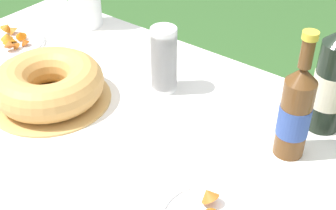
% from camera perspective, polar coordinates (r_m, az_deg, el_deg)
% --- Properties ---
extents(garden_table, '(1.53, 1.24, 0.74)m').
position_cam_1_polar(garden_table, '(1.14, -11.03, -9.25)').
color(garden_table, '#A87A47').
rests_on(garden_table, ground_plane).
extents(tablecloth, '(1.54, 1.25, 0.10)m').
position_cam_1_polar(tablecloth, '(1.11, -11.33, -7.37)').
color(tablecloth, white).
rests_on(tablecloth, garden_table).
extents(bundt_cake, '(0.32, 0.32, 0.11)m').
position_cam_1_polar(bundt_cake, '(1.28, -14.36, 2.48)').
color(bundt_cake, tan).
rests_on(bundt_cake, tablecloth).
extents(cup_stack, '(0.07, 0.07, 0.19)m').
position_cam_1_polar(cup_stack, '(1.27, -0.51, 5.52)').
color(cup_stack, white).
rests_on(cup_stack, tablecloth).
extents(cider_bottle_amber, '(0.07, 0.07, 0.31)m').
position_cam_1_polar(cider_bottle_amber, '(1.07, 15.27, -0.79)').
color(cider_bottle_amber, brown).
rests_on(cider_bottle_amber, tablecloth).
extents(juice_bottle_red, '(0.08, 0.08, 0.35)m').
position_cam_1_polar(juice_bottle_red, '(1.17, 19.32, 2.79)').
color(juice_bottle_red, black).
rests_on(juice_bottle_red, tablecloth).
extents(snack_plate_left, '(0.24, 0.24, 0.06)m').
position_cam_1_polar(snack_plate_left, '(1.62, -18.90, 7.30)').
color(snack_plate_left, white).
rests_on(snack_plate_left, tablecloth).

